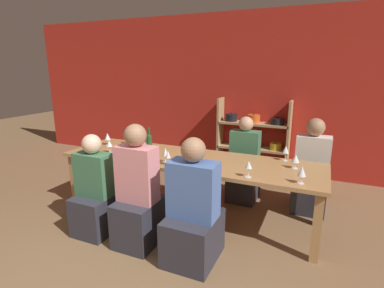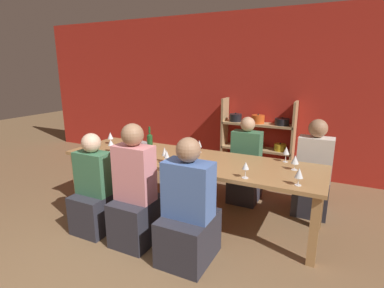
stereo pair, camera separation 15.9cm
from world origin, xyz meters
name	(u,v)px [view 1 (the left image)]	position (x,y,z in m)	size (l,w,h in m)	color
wall_back_red	(234,93)	(0.00, 3.83, 1.35)	(8.80, 0.06, 2.70)	red
shelf_unit	(252,144)	(0.41, 3.63, 0.53)	(1.21, 0.30, 1.28)	tan
dining_table	(189,164)	(0.05, 1.79, 0.67)	(3.11, 0.90, 0.74)	#AD7F4C
mixing_bowl	(135,147)	(-0.72, 1.81, 0.79)	(0.31, 0.31, 0.09)	#B7BABC
wine_bottle_green	(149,143)	(-0.48, 1.76, 0.88)	(0.07, 0.07, 0.34)	#1E4C23
wine_bottle_dark	(196,156)	(0.27, 1.53, 0.86)	(0.07, 0.07, 0.31)	#B2C6C1
wine_glass_empty_a	(199,144)	(0.06, 2.07, 0.85)	(0.06, 0.06, 0.16)	white
wine_glass_red_a	(168,155)	(-0.04, 1.46, 0.86)	(0.06, 0.06, 0.17)	white
wine_glass_white_a	(296,159)	(1.25, 1.91, 0.85)	(0.08, 0.08, 0.16)	white
wine_glass_empty_b	(108,137)	(-1.24, 1.90, 0.86)	(0.08, 0.08, 0.17)	white
wine_glass_red_b	(193,146)	(0.02, 1.98, 0.85)	(0.08, 0.08, 0.15)	white
wine_glass_red_c	(302,172)	(1.35, 1.48, 0.85)	(0.08, 0.08, 0.17)	white
wine_glass_white_b	(127,135)	(-1.02, 2.07, 0.87)	(0.07, 0.07, 0.19)	white
wine_glass_red_d	(165,152)	(-0.12, 1.53, 0.86)	(0.07, 0.07, 0.18)	white
wine_glass_white_c	(109,144)	(-0.96, 1.60, 0.86)	(0.08, 0.08, 0.16)	white
wine_glass_red_e	(249,165)	(0.86, 1.45, 0.86)	(0.07, 0.07, 0.17)	white
wine_glass_red_f	(286,150)	(1.12, 2.15, 0.87)	(0.07, 0.07, 0.18)	white
cell_phone	(183,159)	(0.02, 1.70, 0.74)	(0.16, 0.11, 0.01)	#1E2338
person_near_a	(96,197)	(-0.72, 1.03, 0.41)	(0.39, 0.49, 1.12)	#2D2D38
person_far_a	(244,170)	(0.55, 2.53, 0.43)	(0.38, 0.48, 1.17)	#2D2D38
person_near_b	(193,217)	(0.46, 1.00, 0.43)	(0.45, 0.56, 1.20)	#2D2D38
person_far_b	(310,177)	(1.41, 2.56, 0.44)	(0.41, 0.51, 1.20)	#2D2D38
person_near_c	(138,201)	(-0.16, 1.02, 0.47)	(0.40, 0.50, 1.27)	#2D2D38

